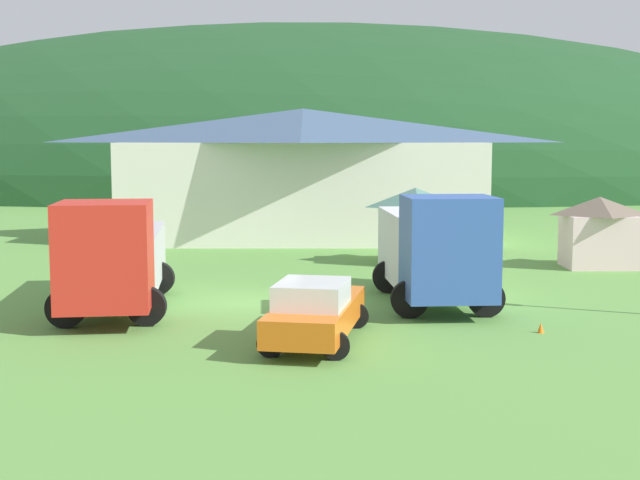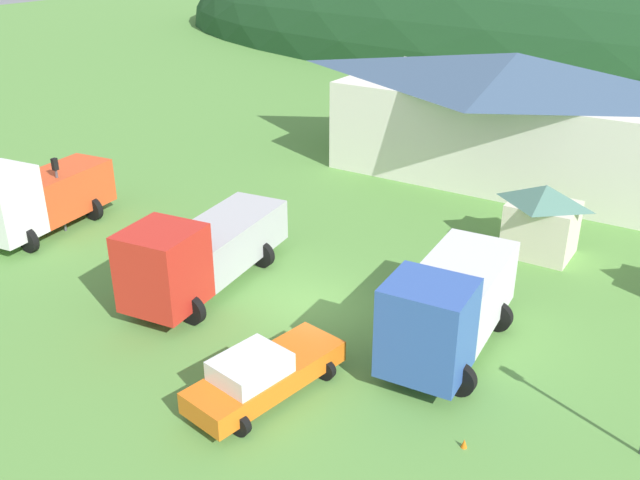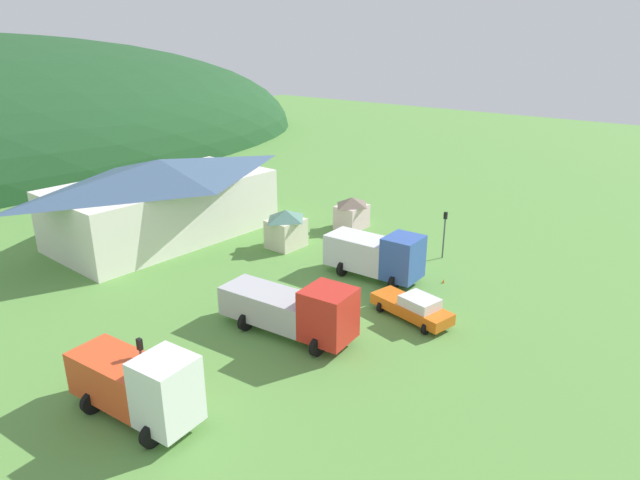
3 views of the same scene
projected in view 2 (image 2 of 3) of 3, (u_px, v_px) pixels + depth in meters
name	position (u px, v px, depth m)	size (l,w,h in m)	color
ground_plane	(312.00, 305.00, 26.54)	(200.00, 200.00, 0.00)	#5B9342
depot_building	(511.00, 113.00, 39.02)	(19.43, 10.23, 6.78)	white
play_shed_cream	(542.00, 219.00, 29.96)	(3.02, 2.58, 3.18)	beige
heavy_rig_white	(38.00, 196.00, 31.88)	(3.54, 6.97, 3.69)	white
crane_truck_red	(200.00, 251.00, 26.92)	(3.88, 8.62, 3.48)	red
box_truck_blue	(449.00, 305.00, 22.93)	(3.64, 7.19, 3.55)	#3356AD
service_pickup_orange	(263.00, 374.00, 21.13)	(2.87, 5.54, 1.66)	orange
traffic_light_west	(59.00, 186.00, 31.94)	(0.20, 0.32, 3.56)	#4C4C51
traffic_cone_near_pickup	(464.00, 447.00, 19.40)	(0.36, 0.36, 0.55)	orange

